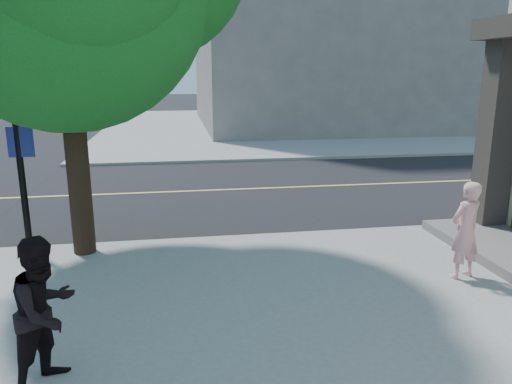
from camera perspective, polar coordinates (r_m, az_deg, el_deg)
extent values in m
plane|color=black|center=(10.69, -26.43, -6.34)|extent=(140.00, 140.00, 0.00)
cube|color=black|center=(14.86, -21.55, -0.44)|extent=(140.00, 9.00, 0.01)
cube|color=gray|center=(32.94, 8.99, 7.78)|extent=(29.00, 25.00, 0.12)
cube|color=#35302B|center=(11.25, 26.14, 6.30)|extent=(0.55, 0.55, 4.20)
cube|color=slate|center=(33.60, 10.05, 19.93)|extent=(18.00, 16.00, 14.00)
imported|color=pink|center=(8.62, 23.12, -4.11)|extent=(0.68, 0.55, 1.61)
imported|color=black|center=(5.78, -23.30, -12.63)|extent=(0.96, 1.02, 1.67)
cylinder|color=black|center=(9.36, -20.17, 5.15)|extent=(0.40, 0.40, 4.05)
cylinder|color=black|center=(9.79, -25.92, 5.25)|extent=(0.12, 0.12, 4.15)
cube|color=white|center=(9.71, -25.97, 8.12)|extent=(0.54, 0.04, 0.20)
cube|color=navy|center=(9.76, -25.67, 5.25)|extent=(0.44, 0.04, 0.54)
imported|color=black|center=(9.72, -26.73, 12.73)|extent=(0.16, 0.20, 0.99)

